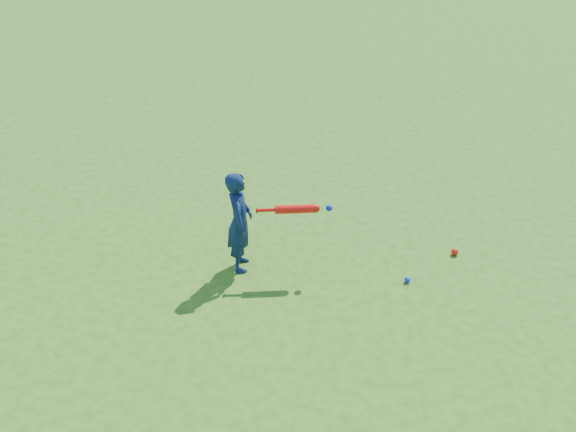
% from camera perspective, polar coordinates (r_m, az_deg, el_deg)
% --- Properties ---
extents(ground, '(80.00, 80.00, 0.00)m').
position_cam_1_polar(ground, '(7.34, -6.43, -2.30)').
color(ground, '#2E6117').
rests_on(ground, ground).
extents(child, '(0.31, 0.43, 1.11)m').
position_cam_1_polar(child, '(6.61, -4.33, -0.51)').
color(child, '#0E1E43').
rests_on(child, ground).
extents(ground_ball_red, '(0.08, 0.08, 0.08)m').
position_cam_1_polar(ground_ball_red, '(7.28, 14.61, -3.12)').
color(ground_ball_red, red).
rests_on(ground_ball_red, ground).
extents(ground_ball_blue, '(0.06, 0.06, 0.06)m').
position_cam_1_polar(ground_ball_blue, '(6.75, 10.56, -5.60)').
color(ground_ball_blue, '#0D2FE4').
rests_on(ground_ball_blue, ground).
extents(bat_swing, '(0.78, 0.17, 0.09)m').
position_cam_1_polar(bat_swing, '(6.51, 0.97, 0.63)').
color(bat_swing, red).
rests_on(bat_swing, ground).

